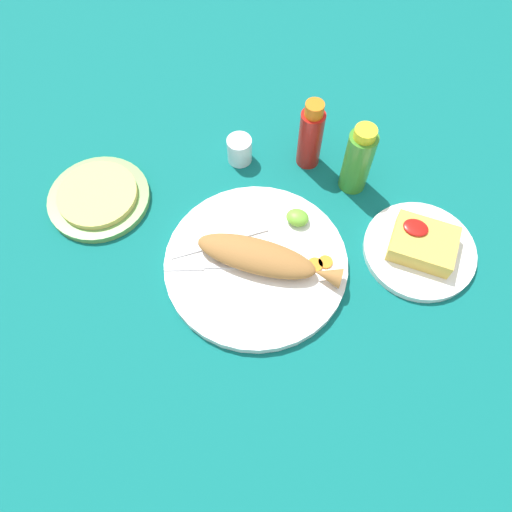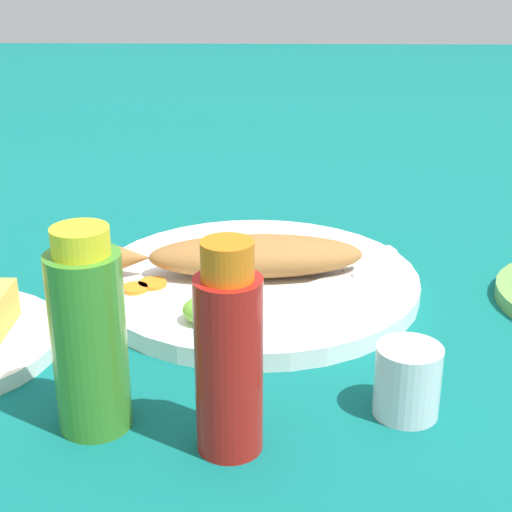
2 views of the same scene
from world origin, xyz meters
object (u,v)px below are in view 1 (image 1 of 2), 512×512
at_px(fork_far, 213,243).
at_px(tortilla_plate, 99,198).
at_px(hot_sauce_bottle_red, 311,136).
at_px(salt_cup, 240,151).
at_px(fried_fish, 263,258).
at_px(main_plate, 256,264).
at_px(side_plate_fries, 419,250).
at_px(fork_near, 209,266).
at_px(hot_sauce_bottle_green, 358,160).

height_order(fork_far, tortilla_plate, fork_far).
distance_m(fork_far, hot_sauce_bottle_red, 0.28).
height_order(hot_sauce_bottle_red, salt_cup, hot_sauce_bottle_red).
height_order(fork_far, hot_sauce_bottle_red, hot_sauce_bottle_red).
height_order(fried_fish, salt_cup, fried_fish).
distance_m(main_plate, hot_sauce_bottle_red, 0.27).
relative_size(salt_cup, side_plate_fries, 0.27).
height_order(fork_near, fork_far, same).
height_order(fork_far, salt_cup, salt_cup).
xyz_separation_m(fried_fish, hot_sauce_bottle_green, (-0.10, -0.24, 0.04)).
bearing_deg(salt_cup, side_plate_fries, 167.33).
distance_m(fork_far, side_plate_fries, 0.38).
relative_size(fork_near, hot_sauce_bottle_red, 1.14).
relative_size(fork_far, side_plate_fries, 0.75).
distance_m(fried_fish, fork_far, 0.10).
height_order(fried_fish, side_plate_fries, fried_fish).
relative_size(main_plate, fork_far, 2.15).
relative_size(salt_cup, tortilla_plate, 0.29).
bearing_deg(hot_sauce_bottle_red, side_plate_fries, 152.83).
bearing_deg(side_plate_fries, fried_fish, 27.00).
height_order(side_plate_fries, tortilla_plate, same).
bearing_deg(fork_far, side_plate_fries, 161.12).
bearing_deg(side_plate_fries, main_plate, 26.08).
xyz_separation_m(side_plate_fries, tortilla_plate, (0.61, 0.11, 0.00)).
bearing_deg(salt_cup, fork_far, 98.57).
bearing_deg(side_plate_fries, fork_far, 19.51).
distance_m(fork_far, hot_sauce_bottle_green, 0.31).
xyz_separation_m(main_plate, salt_cup, (0.12, -0.22, 0.02)).
height_order(fork_near, tortilla_plate, fork_near).
bearing_deg(hot_sauce_bottle_green, main_plate, 64.75).
bearing_deg(hot_sauce_bottle_red, main_plate, 87.31).
height_order(fork_near, salt_cup, salt_cup).
distance_m(hot_sauce_bottle_red, side_plate_fries, 0.30).
bearing_deg(tortilla_plate, hot_sauce_bottle_green, -154.69).
bearing_deg(tortilla_plate, fried_fish, 175.70).
relative_size(hot_sauce_bottle_green, tortilla_plate, 0.79).
bearing_deg(main_plate, tortilla_plate, -4.60).
height_order(main_plate, hot_sauce_bottle_green, hot_sauce_bottle_green).
xyz_separation_m(main_plate, fork_far, (0.09, -0.01, 0.01)).
relative_size(hot_sauce_bottle_red, side_plate_fries, 0.76).
height_order(main_plate, fried_fish, fried_fish).
xyz_separation_m(fork_far, salt_cup, (0.03, -0.21, 0.00)).
bearing_deg(hot_sauce_bottle_red, salt_cup, 19.00).
bearing_deg(hot_sauce_bottle_red, fork_far, 69.16).
distance_m(salt_cup, side_plate_fries, 0.40).
xyz_separation_m(hot_sauce_bottle_green, side_plate_fries, (-0.16, 0.11, -0.07)).
relative_size(fried_fish, salt_cup, 4.70).
bearing_deg(salt_cup, fried_fish, 120.80).
bearing_deg(tortilla_plate, main_plate, 175.40).
bearing_deg(fried_fish, main_plate, 0.00).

